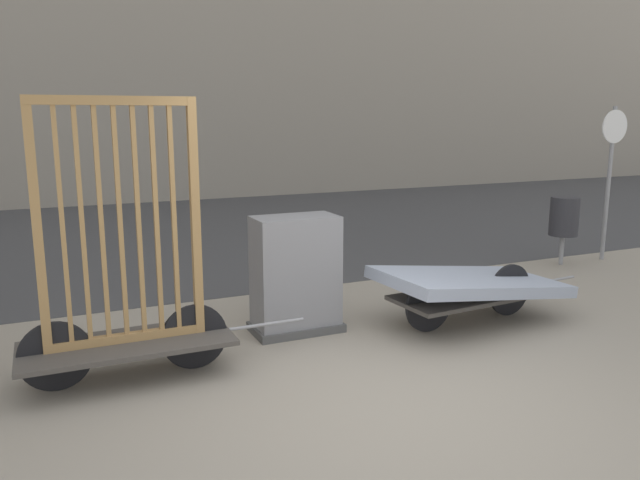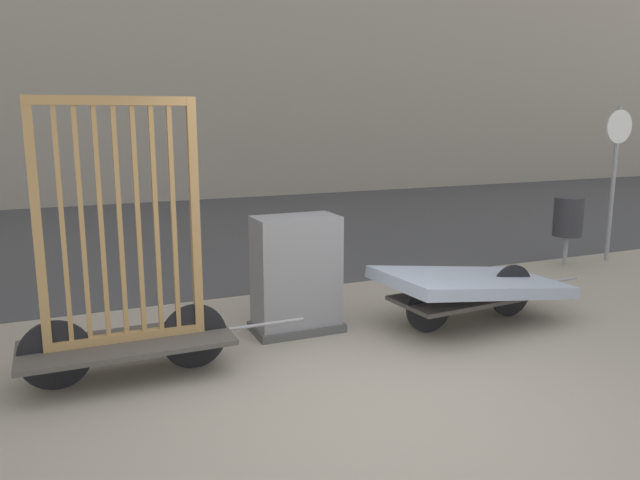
# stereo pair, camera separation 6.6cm
# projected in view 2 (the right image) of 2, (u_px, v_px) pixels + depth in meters

# --- Properties ---
(ground_plane) EXTENTS (60.00, 60.00, 0.00)m
(ground_plane) POSITION_uv_depth(u_px,v_px,m) (392.00, 408.00, 4.59)
(ground_plane) COLOR gray
(road_strip) EXTENTS (56.00, 8.77, 0.01)m
(road_strip) POSITION_uv_depth(u_px,v_px,m) (184.00, 232.00, 11.46)
(road_strip) COLOR #424244
(road_strip) RESTS_ON ground_plane
(bike_cart_with_bedframe) EXTENTS (2.37, 0.72, 2.26)m
(bike_cart_with_bedframe) POSITION_uv_depth(u_px,v_px,m) (125.00, 292.00, 4.98)
(bike_cart_with_bedframe) COLOR #4C4742
(bike_cart_with_bedframe) RESTS_ON ground_plane
(bike_cart_with_mattress) EXTENTS (2.55, 1.18, 0.62)m
(bike_cart_with_mattress) POSITION_uv_depth(u_px,v_px,m) (473.00, 285.00, 6.38)
(bike_cart_with_mattress) COLOR #4C4742
(bike_cart_with_mattress) RESTS_ON ground_plane
(utility_cabinet) EXTENTS (0.88, 0.51, 1.16)m
(utility_cabinet) POSITION_uv_depth(u_px,v_px,m) (296.00, 279.00, 6.13)
(utility_cabinet) COLOR #4C4C4C
(utility_cabinet) RESTS_ON ground_plane
(trash_bin) EXTENTS (0.40, 0.40, 0.98)m
(trash_bin) POSITION_uv_depth(u_px,v_px,m) (568.00, 217.00, 8.83)
(trash_bin) COLOR gray
(trash_bin) RESTS_ON ground_plane
(sign_post) EXTENTS (0.48, 0.06, 2.25)m
(sign_post) POSITION_uv_depth(u_px,v_px,m) (615.00, 164.00, 9.00)
(sign_post) COLOR gray
(sign_post) RESTS_ON ground_plane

